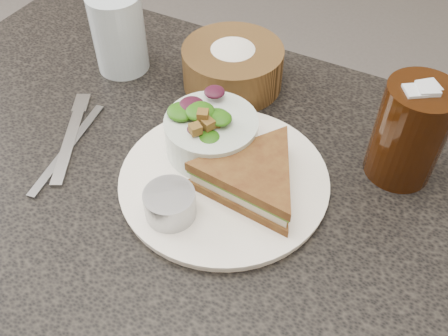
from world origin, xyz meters
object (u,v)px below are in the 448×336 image
Objects in this scene: bread_basket at (233,60)px; dinner_plate at (224,180)px; cola_glass at (411,129)px; dining_table at (188,307)px; salad_bowl at (211,129)px; sandwich at (253,178)px; water_glass at (119,33)px; dressing_ramekin at (170,204)px.

dinner_plate is at bearing -65.86° from bread_basket.
dinner_plate is 1.82× the size of cola_glass.
cola_glass is (0.20, 0.13, 0.07)m from dinner_plate.
salad_bowl is (0.03, 0.06, 0.42)m from dining_table.
dinner_plate is 0.05m from sandwich.
water_glass is at bearing 158.96° from sandwich.
cola_glass is 1.17× the size of water_glass.
sandwich is 2.72× the size of dressing_ramekin.
salad_bowl is (-0.08, 0.04, 0.01)m from sandwich.
sandwich is 0.24m from bread_basket.
cola_glass reaches higher than bread_basket.
bread_basket is at bearing 95.66° from dining_table.
cola_glass is at bearing 30.17° from dining_table.
sandwich is 1.33× the size of water_glass.
dressing_ramekin is 0.42× the size of cola_glass.
cola_glass reaches higher than dining_table.
dinner_plate is at bearing -146.19° from cola_glass.
dressing_ramekin is at bearing -78.24° from bread_basket.
bread_basket is (-0.02, 0.22, 0.42)m from dining_table.
dining_table is at bearing -40.52° from water_glass.
salad_bowl is 0.17m from bread_basket.
dining_table is 0.52m from water_glass.
water_glass reaches higher than bread_basket.
dinner_plate reaches higher than dining_table.
cola_glass is 0.47m from water_glass.
sandwich is at bearing 10.15° from dining_table.
sandwich is (0.04, -0.00, 0.03)m from dinner_plate.
cola_glass is (0.16, 0.13, 0.04)m from sandwich.
water_glass reaches higher than dining_table.
dining_table is at bearing -162.28° from dinner_plate.
bread_basket is (-0.05, 0.16, -0.00)m from salad_bowl.
dining_table is at bearing -113.83° from salad_bowl.
bread_basket is at bearing 167.15° from cola_glass.
dressing_ramekin is at bearing -59.53° from dining_table.
cola_glass reaches higher than water_glass.
sandwich is 1.36× the size of salad_bowl.
salad_bowl is 0.26m from cola_glass.
dressing_ramekin is at bearing -85.32° from salad_bowl.
salad_bowl is 2.00× the size of dressing_ramekin.
dining_table is 7.72× the size of water_glass.
bread_basket reaches higher than dressing_ramekin.
dinner_plate is 0.09m from dressing_ramekin.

